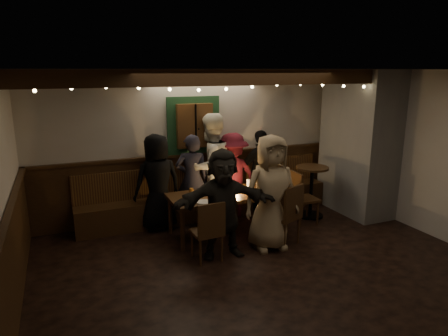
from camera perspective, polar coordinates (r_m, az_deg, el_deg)
name	(u,v)px	position (r m, az deg, el deg)	size (l,w,h in m)	color
room	(285,163)	(6.75, 8.77, 0.68)	(6.02, 5.01, 2.62)	black
dining_table	(229,197)	(6.38, 0.68, -4.13)	(1.91, 0.82, 0.83)	#311C0C
chair_near_left	(209,228)	(5.50, -2.17, -8.61)	(0.41, 0.41, 0.87)	#311C0C
chair_near_right	(288,212)	(6.06, 9.10, -6.18)	(0.56, 0.56, 0.95)	#311C0C
chair_end	(300,194)	(6.98, 10.87, -3.73)	(0.43, 0.43, 0.92)	#311C0C
high_top	(311,185)	(7.33, 12.39, -2.41)	(0.58, 0.58, 0.92)	black
person_a	(158,182)	(6.63, -9.47, -2.01)	(0.78, 0.51, 1.60)	black
person_b	(192,179)	(6.83, -4.57, -1.61)	(0.57, 0.37, 1.55)	#211F2A
person_c	(211,167)	(6.98, -1.92, 0.13)	(0.91, 0.71, 1.88)	beige
person_d	(233,176)	(7.09, 1.22, -1.09)	(0.99, 0.57, 1.53)	#58121E
person_e	(261,173)	(7.29, 5.35, -0.65)	(0.91, 0.38, 1.55)	black
person_f	(223,204)	(5.59, -0.15, -5.10)	(1.44, 0.46, 1.56)	black
person_g	(271,193)	(5.85, 6.68, -3.53)	(0.84, 0.54, 1.71)	tan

